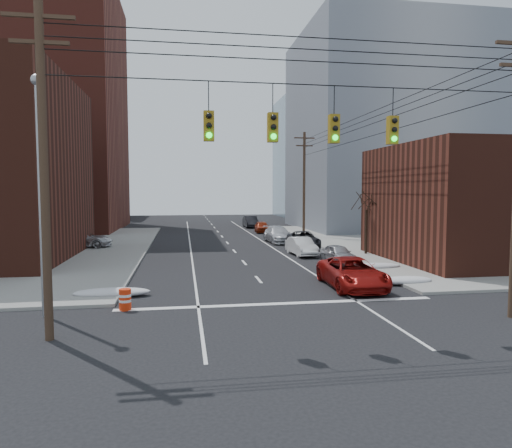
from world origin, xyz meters
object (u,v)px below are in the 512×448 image
object	(u,v)px
parked_car_b	(302,246)
parked_car_e	(262,227)
construction_barrel	(125,299)
parked_car_f	(250,222)
red_pickup	(352,273)
parked_car_c	(303,240)
parked_car_a	(338,254)
lot_car_a	(36,246)
lot_car_b	(83,239)
parked_car_d	(278,235)

from	to	relation	value
parked_car_b	parked_car_e	distance (m)	19.14
construction_barrel	parked_car_f	bearing A→B (deg)	74.61
red_pickup	parked_car_b	bearing A→B (deg)	89.35
parked_car_c	parked_car_a	bearing A→B (deg)	-83.18
lot_car_a	red_pickup	bearing A→B (deg)	-131.47
red_pickup	parked_car_e	bearing A→B (deg)	90.22
parked_car_c	parked_car_f	world-z (taller)	parked_car_f
parked_car_f	lot_car_b	distance (m)	26.52
parked_car_b	parked_car_f	size ratio (longest dim) A/B	0.89
parked_car_c	parked_car_f	bearing A→B (deg)	98.29
parked_car_b	parked_car_c	distance (m)	4.59
parked_car_e	lot_car_a	bearing A→B (deg)	-136.32
parked_car_b	parked_car_f	bearing A→B (deg)	86.45
parked_car_c	lot_car_a	bearing A→B (deg)	-170.15
parked_car_c	construction_barrel	xyz separation A→B (m)	(-12.63, -18.77, -0.25)
parked_car_b	parked_car_e	world-z (taller)	parked_car_b
lot_car_a	parked_car_e	bearing A→B (deg)	-55.49
parked_car_d	lot_car_a	world-z (taller)	parked_car_d
parked_car_a	parked_car_f	bearing A→B (deg)	85.80
parked_car_c	lot_car_b	distance (m)	18.72
lot_car_b	parked_car_b	bearing A→B (deg)	-108.85
parked_car_f	lot_car_b	bearing A→B (deg)	-131.00
parked_car_e	parked_car_f	xyz separation A→B (m)	(-0.25, 7.54, 0.10)
parked_car_a	construction_barrel	xyz separation A→B (m)	(-12.90, -10.61, -0.16)
parked_car_f	lot_car_b	world-z (taller)	parked_car_f
parked_car_f	lot_car_a	bearing A→B (deg)	-129.75
lot_car_b	parked_car_c	bearing A→B (deg)	-94.69
parked_car_a	parked_car_f	size ratio (longest dim) A/B	0.77
lot_car_a	parked_car_a	bearing A→B (deg)	-111.52
red_pickup	parked_car_e	size ratio (longest dim) A/B	1.39
parked_car_a	parked_car_d	xyz separation A→B (m)	(-1.60, 12.37, 0.14)
lot_car_a	parked_car_d	bearing A→B (deg)	-78.08
parked_car_a	lot_car_b	distance (m)	21.51
red_pickup	parked_car_f	size ratio (longest dim) A/B	1.17
parked_car_b	parked_car_d	world-z (taller)	parked_car_d
parked_car_d	lot_car_b	xyz separation A→B (m)	(-17.27, -2.05, 0.07)
lot_car_b	parked_car_f	bearing A→B (deg)	-38.70
parked_car_e	parked_car_c	bearing A→B (deg)	-81.74
red_pickup	lot_car_a	world-z (taller)	red_pickup
parked_car_b	lot_car_b	distance (m)	18.47
parked_car_b	lot_car_b	xyz separation A→B (m)	(-17.27, 6.56, 0.13)
parked_car_a	lot_car_b	size ratio (longest dim) A/B	0.75
parked_car_a	parked_car_c	distance (m)	8.16
red_pickup	parked_car_b	xyz separation A→B (m)	(0.44, 11.71, -0.08)
parked_car_c	red_pickup	bearing A→B (deg)	-91.38
parked_car_c	parked_car_d	world-z (taller)	parked_car_d
parked_car_f	parked_car_d	bearing A→B (deg)	-90.36
parked_car_b	construction_barrel	distance (m)	18.29
red_pickup	lot_car_b	world-z (taller)	red_pickup
lot_car_b	construction_barrel	xyz separation A→B (m)	(5.97, -20.93, -0.36)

